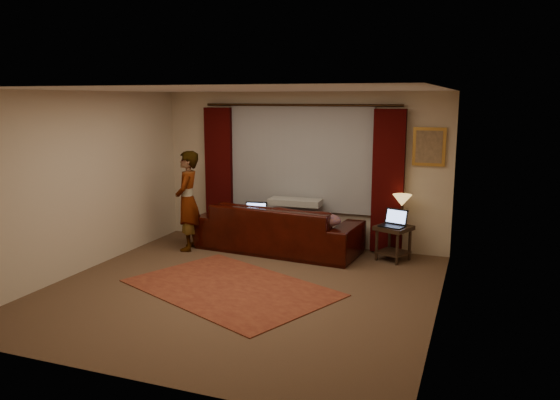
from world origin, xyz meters
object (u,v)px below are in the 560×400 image
(sofa, at_px, (279,219))
(tiffany_lamp, at_px, (402,210))
(laptop_sofa, at_px, (255,212))
(end_table, at_px, (393,243))
(laptop_table, at_px, (392,218))
(person, at_px, (188,201))

(sofa, distance_m, tiffany_lamp, 1.99)
(laptop_sofa, bearing_deg, tiffany_lamp, -0.40)
(tiffany_lamp, bearing_deg, end_table, -122.68)
(sofa, bearing_deg, laptop_table, -174.21)
(sofa, distance_m, laptop_table, 1.86)
(end_table, relative_size, tiffany_lamp, 1.16)
(laptop_sofa, bearing_deg, person, -177.66)
(laptop_sofa, xyz_separation_m, person, (-1.09, -0.26, 0.15))
(person, bearing_deg, sofa, 92.85)
(tiffany_lamp, xyz_separation_m, person, (-3.39, -0.70, 0.04))
(laptop_sofa, relative_size, person, 0.24)
(laptop_table, bearing_deg, laptop_sofa, -155.95)
(end_table, distance_m, person, 3.39)
(sofa, distance_m, laptop_sofa, 0.42)
(laptop_sofa, relative_size, tiffany_lamp, 0.83)
(laptop_table, bearing_deg, end_table, 94.44)
(sofa, height_order, end_table, sofa)
(end_table, bearing_deg, laptop_table, -103.60)
(sofa, xyz_separation_m, laptop_table, (1.85, 0.03, 0.14))
(laptop_sofa, bearing_deg, sofa, 19.10)
(end_table, relative_size, laptop_table, 1.39)
(sofa, relative_size, tiffany_lamp, 5.66)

